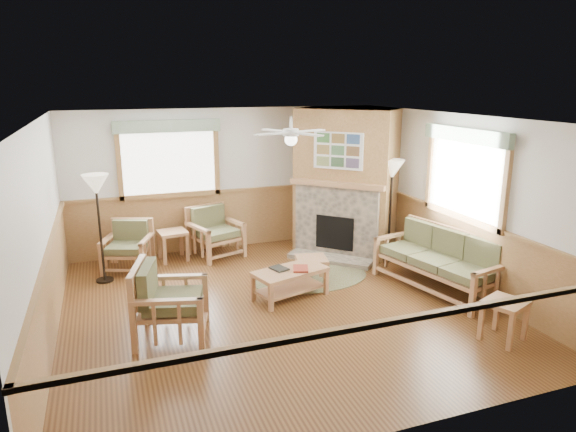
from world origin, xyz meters
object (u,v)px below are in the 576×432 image
object	(u,v)px
armchair_back_left	(127,247)
armchair_left	(171,301)
end_table_chairs	(173,245)
floor_lamp_right	(390,210)
coffee_table	(290,283)
end_table_sofa	(503,320)
armchair_back_right	(216,232)
footstool	(311,270)
sofa	(437,261)
floor_lamp_left	(100,229)

from	to	relation	value
armchair_back_left	armchair_left	bearing A→B (deg)	-61.04
end_table_chairs	floor_lamp_right	size ratio (longest dim) A/B	0.30
coffee_table	end_table_sofa	size ratio (longest dim) A/B	2.08
armchair_back_left	floor_lamp_right	size ratio (longest dim) A/B	0.45
armchair_back_left	end_table_chairs	bearing A→B (deg)	37.71
armchair_back_left	armchair_back_right	distance (m)	1.60
footstool	floor_lamp_right	world-z (taller)	floor_lamp_right
armchair_back_right	footstool	world-z (taller)	armchair_back_right
sofa	end_table_chairs	xyz separation A→B (m)	(-3.72, 2.77, -0.19)
coffee_table	armchair_left	bearing A→B (deg)	-177.21
floor_lamp_right	floor_lamp_left	bearing A→B (deg)	172.52
armchair_left	end_table_sofa	distance (m)	4.20
end_table_sofa	sofa	bearing A→B (deg)	82.90
armchair_back_right	end_table_sofa	world-z (taller)	armchair_back_right
end_table_chairs	end_table_sofa	bearing A→B (deg)	-51.91
end_table_chairs	footstool	xyz separation A→B (m)	(1.96, -1.87, -0.06)
armchair_left	end_table_sofa	xyz separation A→B (m)	(3.91, -1.52, -0.22)
armchair_back_right	armchair_left	distance (m)	3.14
armchair_back_left	end_table_chairs	distance (m)	0.85
sofa	armchair_back_left	world-z (taller)	sofa
armchair_back_left	footstool	distance (m)	3.21
armchair_back_left	coffee_table	xyz separation A→B (m)	(2.23, -2.06, -0.20)
sofa	armchair_back_right	size ratio (longest dim) A/B	2.20
sofa	coffee_table	size ratio (longest dim) A/B	1.83
armchair_back_left	armchair_back_right	bearing A→B (deg)	28.07
sofa	end_table_chairs	world-z (taller)	sofa
armchair_left	footstool	bearing A→B (deg)	-50.39
armchair_back_left	armchair_back_right	size ratio (longest dim) A/B	0.91
armchair_left	end_table_chairs	xyz separation A→B (m)	(0.41, 2.95, -0.21)
sofa	footstool	world-z (taller)	sofa
armchair_left	floor_lamp_left	distance (m)	2.45
sofa	armchair_back_left	size ratio (longest dim) A/B	2.42
armchair_left	coffee_table	xyz separation A→B (m)	(1.84, 0.64, -0.27)
coffee_table	end_table_sofa	bearing A→B (deg)	-62.51
coffee_table	footstool	xyz separation A→B (m)	(0.53, 0.44, -0.01)
armchair_back_left	armchair_left	distance (m)	2.73
coffee_table	footstool	size ratio (longest dim) A/B	2.29
end_table_sofa	floor_lamp_right	bearing A→B (deg)	86.16
sofa	armchair_back_right	bearing A→B (deg)	-145.99
armchair_left	footstool	size ratio (longest dim) A/B	2.02
end_table_chairs	floor_lamp_left	world-z (taller)	floor_lamp_left
armchair_back_right	end_table_sofa	bearing A→B (deg)	-77.68
sofa	floor_lamp_right	bearing A→B (deg)	167.06
floor_lamp_left	coffee_table	bearing A→B (deg)	-31.84
armchair_back_right	end_table_sofa	distance (m)	5.20
armchair_back_left	floor_lamp_left	distance (m)	0.76
coffee_table	floor_lamp_right	distance (m)	2.59
armchair_left	floor_lamp_right	distance (m)	4.45
coffee_table	floor_lamp_right	size ratio (longest dim) A/B	0.60
armchair_back_left	sofa	bearing A→B (deg)	-8.60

